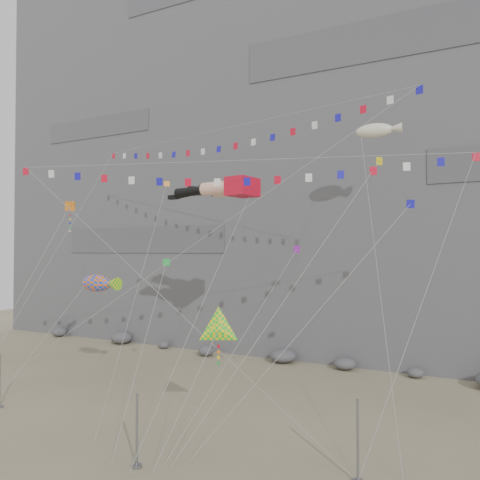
{
  "coord_description": "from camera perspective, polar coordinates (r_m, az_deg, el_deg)",
  "views": [
    {
      "loc": [
        16.74,
        -25.18,
        10.74
      ],
      "look_at": [
        -0.59,
        9.0,
        11.63
      ],
      "focal_mm": 35.0,
      "sensor_mm": 36.0,
      "label": 1
    }
  ],
  "objects": [
    {
      "name": "anchor_pole_center",
      "position": [
        25.55,
        -12.45,
        -21.74
      ],
      "size": [
        0.12,
        0.12,
        3.64
      ],
      "primitive_type": "cylinder",
      "color": "slate",
      "rests_on": "ground"
    },
    {
      "name": "fish_windsock",
      "position": [
        38.21,
        -17.1,
        -5.05
      ],
      "size": [
        5.47,
        7.27,
        10.91
      ],
      "color": "#FF620D",
      "rests_on": "ground"
    },
    {
      "name": "ground",
      "position": [
        32.09,
        -6.79,
        -20.87
      ],
      "size": [
        120.0,
        120.0,
        0.0
      ],
      "primitive_type": "plane",
      "color": "tan",
      "rests_on": "ground"
    },
    {
      "name": "small_kite_d",
      "position": [
        32.39,
        16.24,
        8.65
      ],
      "size": [
        8.56,
        13.05,
        22.2
      ],
      "color": "yellow",
      "rests_on": "ground"
    },
    {
      "name": "small_kite_c",
      "position": [
        34.16,
        -9.04,
        -2.97
      ],
      "size": [
        4.4,
        10.48,
        14.44
      ],
      "color": "green",
      "rests_on": "ground"
    },
    {
      "name": "legs_kite",
      "position": [
        36.54,
        -2.47,
        6.18
      ],
      "size": [
        8.03,
        15.69,
        20.57
      ],
      "rotation": [
        0.0,
        0.0,
        -0.16
      ],
      "color": "red",
      "rests_on": "ground"
    },
    {
      "name": "small_kite_b",
      "position": [
        33.75,
        6.75,
        -1.44
      ],
      "size": [
        3.17,
        13.13,
        16.68
      ],
      "color": "purple",
      "rests_on": "ground"
    },
    {
      "name": "flag_banner_lower",
      "position": [
        32.6,
        -0.96,
        9.62
      ],
      "size": [
        30.01,
        11.05,
        20.61
      ],
      "color": "red",
      "rests_on": "ground"
    },
    {
      "name": "small_kite_a",
      "position": [
        39.17,
        -9.08,
        6.19
      ],
      "size": [
        4.17,
        12.31,
        20.35
      ],
      "color": "orange",
      "rests_on": "ground"
    },
    {
      "name": "cliff",
      "position": [
        61.26,
        10.51,
        12.16
      ],
      "size": [
        80.0,
        28.0,
        50.0
      ],
      "primitive_type": "cube",
      "color": "slate",
      "rests_on": "ground"
    },
    {
      "name": "delta_kite",
      "position": [
        26.03,
        -2.67,
        -10.85
      ],
      "size": [
        2.66,
        4.81,
        8.28
      ],
      "color": "yellow",
      "rests_on": "ground"
    },
    {
      "name": "anchor_pole_left",
      "position": [
        37.33,
        -27.25,
        -15.0
      ],
      "size": [
        0.12,
        0.12,
        3.65
      ],
      "primitive_type": "cylinder",
      "color": "slate",
      "rests_on": "ground"
    },
    {
      "name": "anchor_pole_right",
      "position": [
        24.17,
        14.16,
        -22.66
      ],
      "size": [
        0.12,
        0.12,
        3.86
      ],
      "primitive_type": "cylinder",
      "color": "slate",
      "rests_on": "ground"
    },
    {
      "name": "flag_banner_upper",
      "position": [
        41.0,
        -1.63,
        13.45
      ],
      "size": [
        31.59,
        18.32,
        28.65
      ],
      "color": "red",
      "rests_on": "ground"
    },
    {
      "name": "small_kite_e",
      "position": [
        29.23,
        19.64,
        3.64
      ],
      "size": [
        10.33,
        9.54,
        18.82
      ],
      "color": "#1914B2",
      "rests_on": "ground"
    },
    {
      "name": "blimp_windsock",
      "position": [
        39.74,
        16.05,
        12.63
      ],
      "size": [
        6.12,
        15.66,
        25.45
      ],
      "color": "#ECE4C2",
      "rests_on": "ground"
    },
    {
      "name": "talus_boulders",
      "position": [
        46.5,
        5.26,
        -13.92
      ],
      "size": [
        60.0,
        3.0,
        1.2
      ],
      "primitive_type": null,
      "color": "#5C5C61",
      "rests_on": "ground"
    },
    {
      "name": "harlequin_kite",
      "position": [
        39.35,
        -20.08,
        3.77
      ],
      "size": [
        4.17,
        7.49,
        16.01
      ],
      "color": "red",
      "rests_on": "ground"
    }
  ]
}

